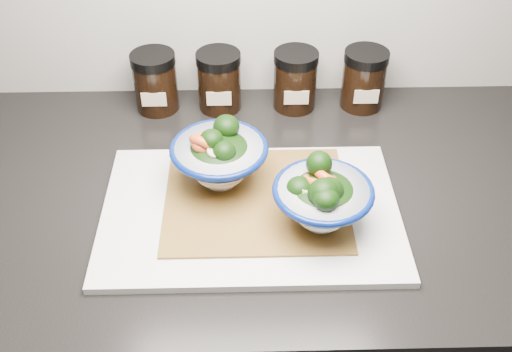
{
  "coord_description": "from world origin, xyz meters",
  "views": [
    {
      "loc": [
        -0.05,
        0.73,
        1.54
      ],
      "look_at": [
        -0.03,
        1.41,
        0.96
      ],
      "focal_mm": 42.0,
      "sensor_mm": 36.0,
      "label": 1
    }
  ],
  "objects_px": {
    "spice_jar_a": "(155,82)",
    "spice_jar_c": "(295,80)",
    "spice_jar_b": "(219,81)",
    "cutting_board": "(251,212)",
    "bowl_left": "(219,157)",
    "spice_jar_d": "(364,79)",
    "bowl_right": "(322,199)"
  },
  "relations": [
    {
      "from": "spice_jar_c",
      "to": "cutting_board",
      "type": "bearing_deg",
      "value": -106.48
    },
    {
      "from": "spice_jar_c",
      "to": "spice_jar_d",
      "type": "relative_size",
      "value": 1.0
    },
    {
      "from": "spice_jar_a",
      "to": "spice_jar_b",
      "type": "bearing_deg",
      "value": 0.0
    },
    {
      "from": "cutting_board",
      "to": "bowl_right",
      "type": "distance_m",
      "value": 0.12
    },
    {
      "from": "cutting_board",
      "to": "spice_jar_c",
      "type": "xyz_separation_m",
      "value": [
        0.09,
        0.3,
        0.05
      ]
    },
    {
      "from": "bowl_left",
      "to": "bowl_right",
      "type": "distance_m",
      "value": 0.18
    },
    {
      "from": "cutting_board",
      "to": "bowl_left",
      "type": "distance_m",
      "value": 0.1
    },
    {
      "from": "bowl_right",
      "to": "spice_jar_b",
      "type": "xyz_separation_m",
      "value": [
        -0.15,
        0.33,
        -0.01
      ]
    },
    {
      "from": "bowl_left",
      "to": "spice_jar_a",
      "type": "height_order",
      "value": "bowl_left"
    },
    {
      "from": "cutting_board",
      "to": "bowl_left",
      "type": "height_order",
      "value": "bowl_left"
    },
    {
      "from": "bowl_left",
      "to": "bowl_right",
      "type": "xyz_separation_m",
      "value": [
        0.15,
        -0.1,
        -0.0
      ]
    },
    {
      "from": "spice_jar_b",
      "to": "spice_jar_c",
      "type": "height_order",
      "value": "same"
    },
    {
      "from": "bowl_right",
      "to": "spice_jar_c",
      "type": "bearing_deg",
      "value": 92.32
    },
    {
      "from": "spice_jar_b",
      "to": "cutting_board",
      "type": "bearing_deg",
      "value": -79.95
    },
    {
      "from": "cutting_board",
      "to": "spice_jar_b",
      "type": "xyz_separation_m",
      "value": [
        -0.05,
        0.3,
        0.05
      ]
    },
    {
      "from": "bowl_left",
      "to": "spice_jar_b",
      "type": "height_order",
      "value": "bowl_left"
    },
    {
      "from": "spice_jar_a",
      "to": "spice_jar_b",
      "type": "distance_m",
      "value": 0.12
    },
    {
      "from": "spice_jar_d",
      "to": "spice_jar_b",
      "type": "bearing_deg",
      "value": 180.0
    },
    {
      "from": "spice_jar_a",
      "to": "spice_jar_c",
      "type": "bearing_deg",
      "value": 0.0
    },
    {
      "from": "spice_jar_b",
      "to": "spice_jar_d",
      "type": "bearing_deg",
      "value": 0.0
    },
    {
      "from": "bowl_right",
      "to": "spice_jar_a",
      "type": "xyz_separation_m",
      "value": [
        -0.27,
        0.33,
        -0.01
      ]
    },
    {
      "from": "bowl_left",
      "to": "bowl_right",
      "type": "bearing_deg",
      "value": -33.37
    },
    {
      "from": "bowl_left",
      "to": "spice_jar_b",
      "type": "distance_m",
      "value": 0.24
    },
    {
      "from": "spice_jar_c",
      "to": "spice_jar_d",
      "type": "distance_m",
      "value": 0.13
    },
    {
      "from": "cutting_board",
      "to": "spice_jar_a",
      "type": "distance_m",
      "value": 0.35
    },
    {
      "from": "cutting_board",
      "to": "spice_jar_b",
      "type": "height_order",
      "value": "spice_jar_b"
    },
    {
      "from": "bowl_right",
      "to": "spice_jar_d",
      "type": "relative_size",
      "value": 1.29
    },
    {
      "from": "cutting_board",
      "to": "spice_jar_c",
      "type": "bearing_deg",
      "value": 73.52
    },
    {
      "from": "spice_jar_a",
      "to": "spice_jar_c",
      "type": "xyz_separation_m",
      "value": [
        0.26,
        0.0,
        0.0
      ]
    },
    {
      "from": "spice_jar_d",
      "to": "spice_jar_a",
      "type": "bearing_deg",
      "value": 180.0
    },
    {
      "from": "spice_jar_c",
      "to": "spice_jar_d",
      "type": "bearing_deg",
      "value": 0.0
    },
    {
      "from": "spice_jar_d",
      "to": "bowl_right",
      "type": "bearing_deg",
      "value": -108.95
    }
  ]
}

